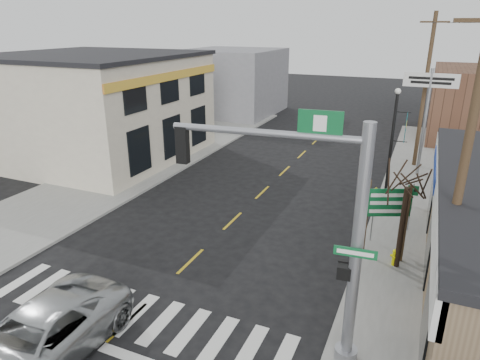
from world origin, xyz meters
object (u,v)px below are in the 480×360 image
at_px(suv, 36,340).
at_px(traffic_signal_pole, 326,220).
at_px(fire_hydrant, 395,256).
at_px(dance_center_sign, 429,95).
at_px(guide_sign, 387,211).
at_px(utility_pole_near, 461,178).
at_px(bare_tree, 410,172).
at_px(utility_pole_far, 425,90).
at_px(lamp_post, 394,136).

relative_size(suv, traffic_signal_pole, 0.84).
xyz_separation_m(fire_hydrant, dance_center_sign, (0.36, 11.67, 4.45)).
xyz_separation_m(guide_sign, fire_hydrant, (0.51, -0.41, -1.65)).
relative_size(dance_center_sign, utility_pole_near, 0.67).
xyz_separation_m(traffic_signal_pole, utility_pole_near, (3.04, 2.42, 0.75)).
bearing_deg(guide_sign, suv, -153.87).
bearing_deg(dance_center_sign, bare_tree, -89.66).
bearing_deg(utility_pole_near, dance_center_sign, 92.42).
height_order(fire_hydrant, utility_pole_near, utility_pole_near).
distance_m(utility_pole_near, utility_pole_far, 16.84).
bearing_deg(bare_tree, lamp_post, 98.77).
bearing_deg(utility_pole_far, utility_pole_near, -86.69).
bearing_deg(lamp_post, fire_hydrant, -103.88).
bearing_deg(utility_pole_near, fire_hydrant, 112.17).
xyz_separation_m(fire_hydrant, utility_pole_near, (1.44, -3.25, 4.46)).
bearing_deg(traffic_signal_pole, fire_hydrant, 69.07).
height_order(suv, lamp_post, lamp_post).
bearing_deg(suv, traffic_signal_pole, 25.67).
height_order(suv, bare_tree, bare_tree).
bearing_deg(traffic_signal_pole, utility_pole_far, 79.84).
distance_m(traffic_signal_pole, utility_pole_far, 19.30).
height_order(fire_hydrant, lamp_post, lamp_post).
xyz_separation_m(traffic_signal_pole, guide_sign, (1.10, 6.07, -2.06)).
bearing_deg(dance_center_sign, fire_hydrant, -90.14).
xyz_separation_m(traffic_signal_pole, bare_tree, (1.71, 5.61, -0.27)).
relative_size(fire_hydrant, utility_pole_near, 0.07).
xyz_separation_m(guide_sign, lamp_post, (-0.49, 6.66, 1.31)).
xyz_separation_m(bare_tree, utility_pole_far, (-0.00, 13.59, 1.03)).
xyz_separation_m(guide_sign, dance_center_sign, (0.88, 11.26, 2.80)).
bearing_deg(lamp_post, utility_pole_near, -98.64).
relative_size(lamp_post, utility_pole_near, 0.61).
distance_m(guide_sign, bare_tree, 1.95).
bearing_deg(suv, dance_center_sign, 66.20).
bearing_deg(fire_hydrant, utility_pole_far, 89.59).
bearing_deg(utility_pole_far, fire_hydrant, -91.66).
height_order(traffic_signal_pole, lamp_post, traffic_signal_pole).
distance_m(suv, bare_tree, 12.86).
height_order(guide_sign, lamp_post, lamp_post).
bearing_deg(guide_sign, utility_pole_far, 63.61).
bearing_deg(guide_sign, dance_center_sign, 61.82).
bearing_deg(dance_center_sign, guide_sign, -92.81).
distance_m(suv, traffic_signal_pole, 8.42).
relative_size(dance_center_sign, bare_tree, 1.31).
height_order(utility_pole_near, utility_pole_far, utility_pole_far).
relative_size(traffic_signal_pole, fire_hydrant, 10.19).
height_order(fire_hydrant, bare_tree, bare_tree).
relative_size(fire_hydrant, dance_center_sign, 0.11).
height_order(guide_sign, fire_hydrant, guide_sign).
relative_size(guide_sign, fire_hydrant, 4.68).
relative_size(utility_pole_near, utility_pole_far, 1.00).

